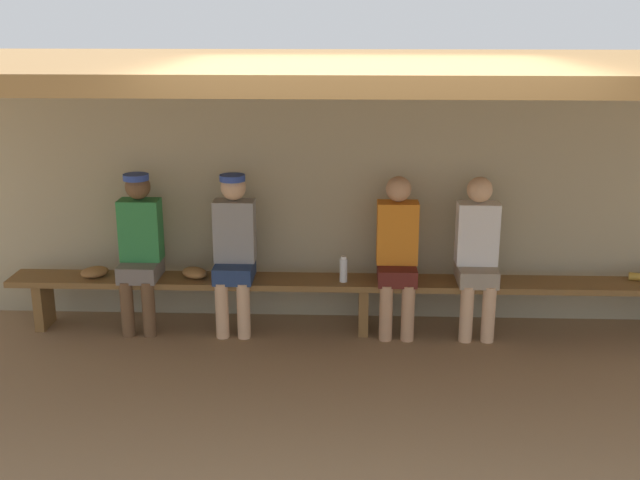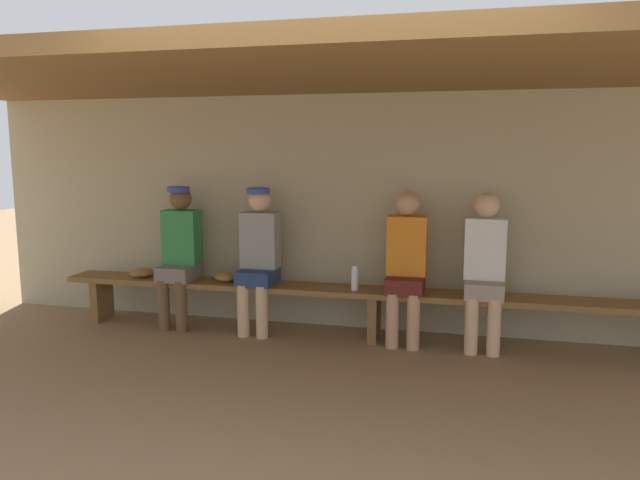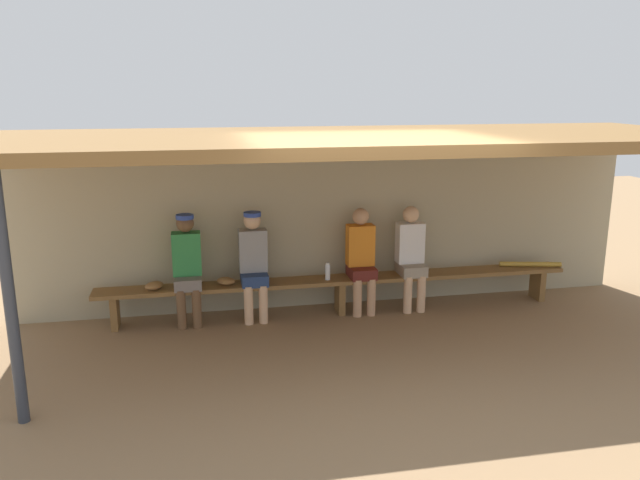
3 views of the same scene
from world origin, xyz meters
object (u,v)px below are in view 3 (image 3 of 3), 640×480
player_with_sunglasses (411,253)px  baseball_glove_dark_brown (154,286)px  player_middle (187,264)px  baseball_bat (530,264)px  support_post (10,301)px  bench (340,283)px  player_leftmost (254,260)px  water_bottle_clear (328,272)px  baseball_glove_worn (226,281)px  player_in_blue (361,256)px

player_with_sunglasses → baseball_glove_dark_brown: player_with_sunglasses is taller
player_middle → baseball_bat: bearing=-0.0°
support_post → bench: support_post is taller
player_leftmost → baseball_bat: bearing=-0.1°
bench → player_middle: bearing=179.9°
support_post → baseball_glove_dark_brown: size_ratio=9.17×
water_bottle_clear → baseball_bat: 2.79m
player_with_sunglasses → water_bottle_clear: player_with_sunglasses is taller
support_post → player_with_sunglasses: size_ratio=1.65×
support_post → player_with_sunglasses: support_post is taller
bench → player_with_sunglasses: size_ratio=4.49×
player_with_sunglasses → baseball_glove_worn: size_ratio=5.56×
support_post → baseball_bat: support_post is taller
support_post → player_middle: support_post is taller
baseball_glove_dark_brown → player_middle: bearing=142.1°
player_leftmost → baseball_glove_worn: bearing=-179.4°
baseball_glove_dark_brown → baseball_bat: (4.90, 0.01, -0.01)m
support_post → player_middle: (1.40, 2.10, -0.35)m
water_bottle_clear → baseball_glove_worn: (-1.26, 0.05, -0.06)m
support_post → baseball_glove_dark_brown: support_post is taller
support_post → player_leftmost: 3.06m
player_in_blue → baseball_glove_worn: bearing=-179.9°
bench → player_middle: 1.92m
player_with_sunglasses → baseball_bat: size_ratio=1.64×
baseball_glove_worn → bench: bearing=-148.1°
player_middle → player_in_blue: player_middle is taller
bench → baseball_glove_worn: (-1.43, -0.00, 0.12)m
support_post → baseball_glove_worn: size_ratio=9.17×
baseball_glove_dark_brown → water_bottle_clear: bearing=138.6°
bench → baseball_glove_worn: baseball_glove_worn is taller
baseball_glove_dark_brown → player_leftmost: bearing=140.3°
player_in_blue → baseball_bat: (2.35, -0.00, -0.24)m
player_middle → baseball_glove_worn: player_middle is taller
baseball_glove_worn → player_with_sunglasses: bearing=-148.1°
player_middle → player_in_blue: size_ratio=1.01×
player_middle → baseball_bat: 4.51m
baseball_bat → player_middle: bearing=-167.1°
water_bottle_clear → bench: bearing=15.2°
water_bottle_clear → player_in_blue: bearing=6.4°
player_middle → baseball_bat: (4.50, -0.00, -0.25)m
player_with_sunglasses → water_bottle_clear: (-1.10, -0.05, -0.16)m
player_middle → player_in_blue: bearing=-0.0°
player_with_sunglasses → baseball_glove_worn: bearing=-179.9°
bench → water_bottle_clear: bearing=-164.8°
bench → water_bottle_clear: 0.25m
support_post → baseball_glove_dark_brown: (1.00, 2.09, -0.60)m
player_in_blue → player_middle: bearing=180.0°
player_leftmost → player_in_blue: player_leftmost is taller
baseball_bat → baseball_glove_dark_brown: bearing=-166.8°
baseball_glove_worn → baseball_bat: 4.05m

